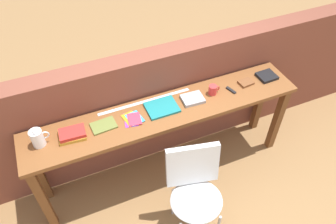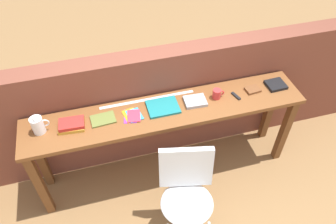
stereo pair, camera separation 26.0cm
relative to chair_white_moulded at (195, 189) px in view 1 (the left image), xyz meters
The scene contains 15 objects.
ground_plane 0.62m from the chair_white_moulded, 90.07° to the left, with size 40.00×40.00×0.00m, color olive.
brick_wall_back 0.96m from the chair_white_moulded, 90.02° to the left, with size 6.00×0.20×1.25m, color brown.
sideboard 0.65m from the chair_white_moulded, 90.04° to the left, with size 2.50×0.44×0.88m.
chair_white_moulded is the anchor object (origin of this frame).
pitcher_white 1.32m from the chair_white_moulded, 148.50° to the left, with size 0.14×0.10×0.18m.
book_stack_leftmost 1.09m from the chair_white_moulded, 142.03° to the left, with size 0.23×0.18×0.06m.
magazine_cycling 0.92m from the chair_white_moulded, 130.52° to the left, with size 0.20×0.14×0.02m, color olive.
pamphlet_pile_colourful 0.78m from the chair_white_moulded, 115.94° to the left, with size 0.18×0.19×0.01m.
book_open_centre 0.74m from the chair_white_moulded, 92.12° to the left, with size 0.27×0.22×0.02m, color #19757A.
book_grey_hardcover 0.79m from the chair_white_moulded, 67.09° to the left, with size 0.19×0.16×0.03m, color #9E9EA3.
mug 0.90m from the chair_white_moulded, 53.56° to the left, with size 0.11×0.08×0.09m.
multitool_folded 0.97m from the chair_white_moulded, 43.16° to the left, with size 0.02×0.11×0.02m, color black.
leather_journal_brown 1.12m from the chair_white_moulded, 37.81° to the left, with size 0.13×0.10×0.02m, color brown.
book_repair_rightmost 1.31m from the chair_white_moulded, 31.20° to the left, with size 0.17×0.16×0.03m, color black.
ruler_metal_back_edge 0.87m from the chair_white_moulded, 99.49° to the left, with size 0.86×0.03×0.00m, color silver.
Camera 1 is at (-0.78, -1.57, 2.89)m, focal length 35.00 mm.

